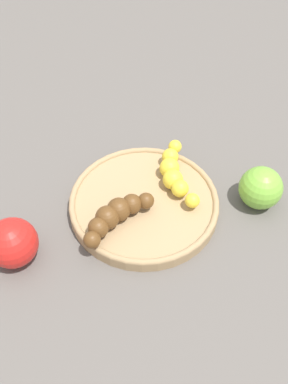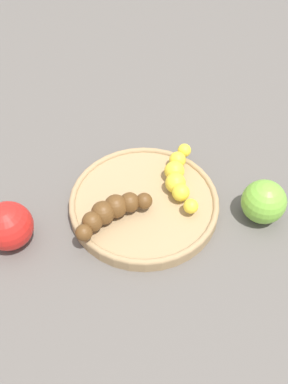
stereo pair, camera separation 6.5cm
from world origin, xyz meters
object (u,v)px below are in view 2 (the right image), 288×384
(banana_overripe, at_px, (111,211))
(apple_green, at_px, (264,202))
(fruit_bowl, at_px, (144,203))
(banana_yellow, at_px, (178,177))
(apple_red, at_px, (8,226))

(banana_overripe, xyz_separation_m, apple_green, (0.23, 0.02, -0.00))
(banana_overripe, bearing_deg, fruit_bowl, -87.01)
(banana_overripe, relative_size, apple_green, 1.64)
(banana_yellow, height_order, apple_green, apple_green)
(banana_yellow, relative_size, apple_green, 2.10)
(fruit_bowl, xyz_separation_m, apple_red, (-0.20, -0.06, 0.02))
(apple_green, bearing_deg, banana_yellow, 157.47)
(apple_green, height_order, apple_red, apple_red)
(fruit_bowl, relative_size, apple_red, 3.26)
(apple_green, bearing_deg, fruit_bowl, 173.94)
(fruit_bowl, bearing_deg, apple_green, -6.06)
(fruit_bowl, height_order, banana_yellow, banana_yellow)
(apple_green, distance_m, apple_red, 0.38)
(fruit_bowl, bearing_deg, banana_overripe, -143.76)
(banana_overripe, height_order, apple_green, apple_green)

